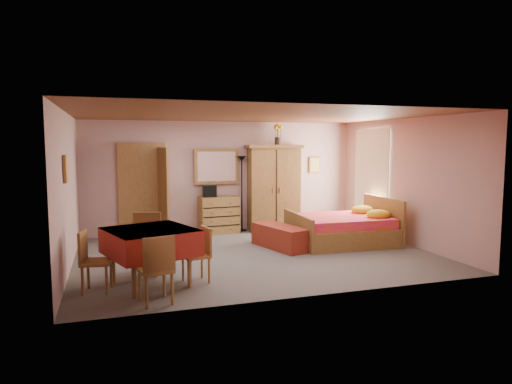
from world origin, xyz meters
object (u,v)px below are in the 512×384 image
object	(u,v)px
bed	(342,221)
chair_east	(196,255)
stereo	(210,191)
floor_lamp	(242,194)
dining_table	(151,257)
sunflower_vase	(278,134)
chair_west	(97,261)
wall_mirror	(216,166)
chair_north	(146,244)
wardrobe	(273,188)
bench	(280,237)
chest_of_drawers	(219,215)
chair_south	(155,269)

from	to	relation	value
bed	chair_east	distance (m)	3.82
stereo	floor_lamp	size ratio (longest dim) A/B	0.17
dining_table	chair_east	size ratio (longest dim) A/B	1.39
chair_east	dining_table	bearing A→B (deg)	78.41
sunflower_vase	bed	bearing A→B (deg)	-67.69
chair_west	sunflower_vase	bearing A→B (deg)	142.89
wall_mirror	chair_north	size ratio (longest dim) A/B	1.09
wardrobe	bench	size ratio (longest dim) A/B	1.52
stereo	chest_of_drawers	bearing A→B (deg)	-6.57
stereo	chair_north	xyz separation A→B (m)	(-1.68, -2.99, -0.51)
chair_east	chair_north	bearing A→B (deg)	36.91
wall_mirror	chair_south	world-z (taller)	wall_mirror
chest_of_drawers	stereo	world-z (taller)	stereo
wall_mirror	chair_south	size ratio (longest dim) A/B	1.16
dining_table	chair_south	size ratio (longest dim) A/B	1.26
dining_table	chair_south	world-z (taller)	chair_south
sunflower_vase	chair_north	xyz separation A→B (m)	(-3.32, -2.93, -1.82)
dining_table	chair_west	size ratio (longest dim) A/B	1.32
wall_mirror	stereo	world-z (taller)	wall_mirror
wall_mirror	chair_east	world-z (taller)	wall_mirror
sunflower_vase	bed	size ratio (longest dim) A/B	0.24
chair_north	chair_east	distance (m)	0.95
dining_table	chair_west	world-z (taller)	chair_west
chair_south	chair_east	size ratio (longest dim) A/B	1.10
floor_lamp	bench	world-z (taller)	floor_lamp
wall_mirror	bench	bearing A→B (deg)	-70.66
bed	chair_west	bearing A→B (deg)	-157.41
stereo	wall_mirror	bearing A→B (deg)	41.49
chest_of_drawers	stereo	distance (m)	0.61
bench	chair_south	distance (m)	3.65
wall_mirror	sunflower_vase	size ratio (longest dim) A/B	2.14
chair_south	chair_west	bearing A→B (deg)	124.52
chair_north	wall_mirror	bearing A→B (deg)	-106.68
wardrobe	bench	world-z (taller)	wardrobe
wardrobe	sunflower_vase	size ratio (longest dim) A/B	4.14
chest_of_drawers	chair_south	xyz separation A→B (m)	(-1.87, -4.37, 0.03)
wall_mirror	sunflower_vase	distance (m)	1.64
bench	chair_east	distance (m)	2.65
dining_table	chair_north	bearing A→B (deg)	92.21
wall_mirror	floor_lamp	size ratio (longest dim) A/B	0.59
bench	dining_table	world-z (taller)	dining_table
stereo	chair_east	xyz separation A→B (m)	(-0.99, -3.64, -0.58)
stereo	dining_table	xyz separation A→B (m)	(-1.65, -3.62, -0.57)
wardrobe	wall_mirror	bearing A→B (deg)	173.68
dining_table	chair_south	xyz separation A→B (m)	(-0.00, -0.78, 0.03)
bed	chair_north	xyz separation A→B (m)	(-4.08, -1.09, 0.01)
floor_lamp	chair_north	distance (m)	3.96
floor_lamp	chair_east	xyz separation A→B (m)	(-1.79, -3.72, -0.48)
bench	chair_north	size ratio (longest dim) A/B	1.39
chest_of_drawers	stereo	size ratio (longest dim) A/B	3.00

